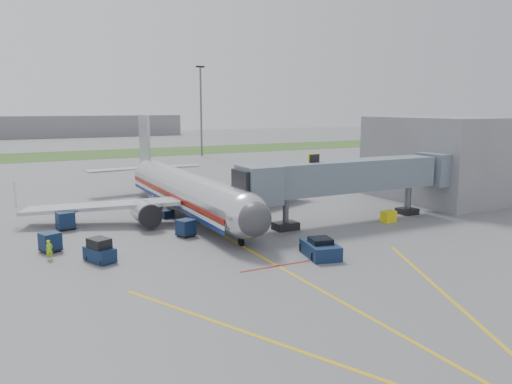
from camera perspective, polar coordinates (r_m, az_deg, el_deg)
name	(u,v)px	position (r m, az deg, el deg)	size (l,w,h in m)	color
ground	(252,252)	(39.33, -0.42, -6.85)	(400.00, 400.00, 0.00)	#565659
grass_strip	(80,155)	(125.28, -19.50, 4.01)	(300.00, 25.00, 0.01)	#2D4C1E
apron_markings	(304,281)	(33.23, 5.47, -10.04)	(21.52, 50.00, 0.01)	gold
airliner	(186,190)	(52.46, -8.00, 0.21)	(32.10, 35.67, 10.25)	silver
jet_bridge	(347,177)	(49.33, 10.31, 1.69)	(25.30, 4.00, 6.90)	slate
terminal	(435,159)	(64.48, 19.75, 3.61)	(10.00, 16.00, 10.00)	slate
light_mast_right	(201,109)	(116.48, -6.30, 9.42)	(2.00, 0.44, 20.40)	#595B60
distant_terminal	(18,127)	(203.86, -25.58, 6.72)	(120.00, 14.00, 8.00)	slate
pushback_tug	(320,249)	(38.26, 7.37, -6.46)	(2.86, 3.89, 1.46)	#0B1B34
baggage_tug	(100,251)	(38.50, -17.44, -6.48)	(2.17, 2.81, 1.75)	#0B1B34
baggage_cart_a	(50,242)	(42.41, -22.46, -5.30)	(1.81, 1.81, 1.51)	#0B1B34
baggage_cart_b	(186,228)	(44.20, -8.03, -4.07)	(1.75, 1.75, 1.48)	#0B1B34
baggage_cart_c	(65,221)	(49.41, -20.96, -3.06)	(1.71, 1.71, 1.64)	#0B1B34
belt_loader	(161,212)	(52.84, -10.80, -2.21)	(2.02, 3.93, 1.85)	#0B1B34
ground_power_cart	(389,217)	(50.89, 14.91, -2.73)	(1.45, 1.04, 1.10)	#DAC70C
ramp_worker	(49,250)	(40.23, -22.54, -6.13)	(0.54, 0.36, 1.49)	#AAEA1B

